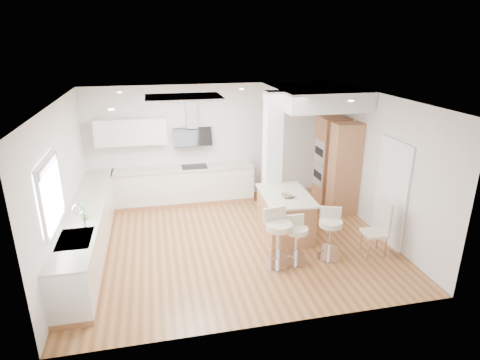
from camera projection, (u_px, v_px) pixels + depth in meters
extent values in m
plane|color=#A66E3D|center=(233.00, 242.00, 7.96)|extent=(6.00, 6.00, 0.00)
cube|color=silver|center=(233.00, 242.00, 7.96)|extent=(6.00, 5.00, 0.02)
cube|color=silver|center=(213.00, 142.00, 9.78)|extent=(6.00, 0.04, 2.80)
cube|color=silver|center=(62.00, 187.00, 6.88)|extent=(0.04, 5.00, 2.80)
cube|color=silver|center=(378.00, 165.00, 8.08)|extent=(0.04, 5.00, 2.80)
cube|color=white|center=(184.00, 98.00, 7.41)|extent=(1.40, 0.95, 0.05)
cube|color=white|center=(184.00, 98.00, 7.41)|extent=(1.25, 0.80, 0.03)
cylinder|color=white|center=(120.00, 92.00, 7.99)|extent=(0.10, 0.10, 0.02)
cylinder|color=white|center=(111.00, 110.00, 6.15)|extent=(0.10, 0.10, 0.02)
cylinder|color=white|center=(242.00, 89.00, 8.49)|extent=(0.10, 0.10, 0.02)
cylinder|color=white|center=(317.00, 90.00, 8.33)|extent=(0.10, 0.10, 0.02)
cylinder|color=white|center=(351.00, 101.00, 6.95)|extent=(0.10, 0.10, 0.02)
cube|color=white|center=(50.00, 192.00, 5.98)|extent=(0.03, 1.15, 0.95)
cube|color=white|center=(46.00, 160.00, 5.81)|extent=(0.04, 1.28, 0.06)
cube|color=white|center=(56.00, 223.00, 6.15)|extent=(0.04, 1.28, 0.06)
cube|color=white|center=(41.00, 209.00, 5.42)|extent=(0.04, 0.06, 0.95)
cube|color=white|center=(59.00, 179.00, 6.54)|extent=(0.04, 0.06, 0.95)
cube|color=#A0A2A7|center=(48.00, 165.00, 5.84)|extent=(0.03, 1.18, 0.14)
cube|color=#473E38|center=(392.00, 194.00, 7.67)|extent=(0.02, 0.90, 2.00)
cube|color=white|center=(391.00, 194.00, 7.66)|extent=(0.05, 1.00, 2.10)
cube|color=#B5784D|center=(92.00, 248.00, 7.63)|extent=(0.60, 4.50, 0.10)
cube|color=silver|center=(89.00, 227.00, 7.48)|extent=(0.60, 4.50, 0.76)
cube|color=beige|center=(86.00, 208.00, 7.35)|extent=(0.63, 4.50, 0.04)
cube|color=#BAB9BE|center=(75.00, 239.00, 6.20)|extent=(0.50, 0.75, 0.02)
cube|color=#BAB9BE|center=(73.00, 248.00, 6.05)|extent=(0.40, 0.34, 0.10)
cube|color=#BAB9BE|center=(77.00, 237.00, 6.38)|extent=(0.40, 0.34, 0.10)
cylinder|color=silver|center=(84.00, 219.00, 6.43)|extent=(0.02, 0.02, 0.36)
torus|color=silver|center=(78.00, 209.00, 6.36)|extent=(0.18, 0.02, 0.18)
imported|color=#468845|center=(83.00, 211.00, 6.74)|extent=(0.17, 0.12, 0.33)
cube|color=#B5784D|center=(186.00, 200.00, 9.81)|extent=(3.30, 0.60, 0.10)
cube|color=silver|center=(185.00, 184.00, 9.67)|extent=(3.30, 0.60, 0.76)
cube|color=beige|center=(184.00, 168.00, 9.53)|extent=(3.33, 0.63, 0.04)
cube|color=black|center=(194.00, 167.00, 9.57)|extent=(0.60, 0.40, 0.01)
cube|color=silver|center=(131.00, 131.00, 9.11)|extent=(1.60, 0.34, 0.60)
cube|color=#BAB9BE|center=(191.00, 113.00, 9.33)|extent=(0.25, 0.18, 0.70)
cube|color=black|center=(193.00, 137.00, 9.45)|extent=(0.90, 0.26, 0.44)
cube|color=white|center=(272.00, 157.00, 8.57)|extent=(0.35, 0.35, 2.80)
cube|color=silver|center=(314.00, 96.00, 8.78)|extent=(1.78, 2.20, 0.40)
cube|color=#B5784D|center=(331.00, 161.00, 9.52)|extent=(0.62, 0.62, 2.10)
cube|color=#B5784D|center=(344.00, 170.00, 8.87)|extent=(0.62, 0.40, 2.10)
cube|color=#BAB9BE|center=(320.00, 151.00, 9.37)|extent=(0.02, 0.55, 0.55)
cube|color=#BAB9BE|center=(318.00, 175.00, 9.57)|extent=(0.02, 0.55, 0.55)
cube|color=black|center=(319.00, 152.00, 9.37)|extent=(0.01, 0.45, 0.18)
cube|color=black|center=(318.00, 175.00, 9.56)|extent=(0.01, 0.45, 0.18)
cube|color=#B5784D|center=(285.00, 215.00, 8.15)|extent=(0.93, 1.39, 0.83)
cube|color=beige|center=(286.00, 195.00, 8.00)|extent=(1.01, 1.47, 0.04)
imported|color=gray|center=(288.00, 196.00, 7.85)|extent=(0.26, 0.26, 0.06)
sphere|color=#C05516|center=(290.00, 195.00, 7.85)|extent=(0.07, 0.07, 0.07)
sphere|color=#C05516|center=(286.00, 195.00, 7.86)|extent=(0.07, 0.07, 0.07)
sphere|color=olive|center=(288.00, 196.00, 7.81)|extent=(0.07, 0.07, 0.07)
cylinder|color=silver|center=(278.00, 265.00, 7.10)|extent=(0.56, 0.56, 0.03)
cylinder|color=silver|center=(278.00, 247.00, 6.98)|extent=(0.09, 0.09, 0.71)
cylinder|color=silver|center=(278.00, 254.00, 7.03)|extent=(0.43, 0.43, 0.02)
cylinder|color=beige|center=(279.00, 226.00, 6.84)|extent=(0.53, 0.53, 0.11)
cube|color=beige|center=(275.00, 214.00, 6.94)|extent=(0.42, 0.13, 0.24)
cylinder|color=silver|center=(295.00, 262.00, 7.21)|extent=(0.41, 0.41, 0.03)
cylinder|color=silver|center=(296.00, 247.00, 7.10)|extent=(0.07, 0.07, 0.59)
cylinder|color=silver|center=(296.00, 253.00, 7.14)|extent=(0.32, 0.32, 0.01)
cylinder|color=beige|center=(297.00, 230.00, 6.99)|extent=(0.39, 0.39, 0.09)
cube|color=beige|center=(295.00, 220.00, 7.07)|extent=(0.35, 0.05, 0.20)
cylinder|color=silver|center=(328.00, 257.00, 7.36)|extent=(0.56, 0.56, 0.03)
cylinder|color=silver|center=(329.00, 242.00, 7.25)|extent=(0.09, 0.09, 0.64)
cylinder|color=silver|center=(329.00, 248.00, 7.29)|extent=(0.43, 0.43, 0.01)
cylinder|color=beige|center=(331.00, 223.00, 7.12)|extent=(0.53, 0.53, 0.10)
cube|color=beige|center=(331.00, 212.00, 7.22)|extent=(0.37, 0.18, 0.22)
cube|color=beige|center=(374.00, 233.00, 7.38)|extent=(0.43, 0.43, 0.05)
cube|color=beige|center=(386.00, 218.00, 7.30)|extent=(0.07, 0.38, 0.65)
cylinder|color=#B5784D|center=(369.00, 249.00, 7.28)|extent=(0.03, 0.03, 0.40)
cylinder|color=#B5784D|center=(361.00, 241.00, 7.58)|extent=(0.03, 0.03, 0.40)
cylinder|color=#B5784D|center=(385.00, 248.00, 7.33)|extent=(0.03, 0.03, 0.40)
cylinder|color=#B5784D|center=(377.00, 239.00, 7.63)|extent=(0.03, 0.03, 0.40)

